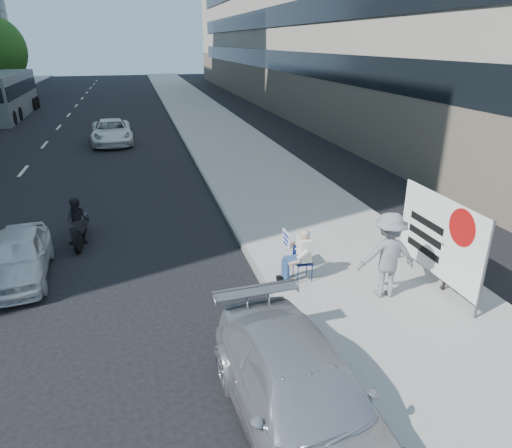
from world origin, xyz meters
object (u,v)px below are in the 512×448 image
object	(u,v)px
motorcycle	(79,223)
jogger	(388,255)
white_sedan_near	(18,256)
pedestrian_woman	(455,256)
bus	(6,95)
seated_protester	(298,252)
white_sedan_far	(112,132)
parked_sedan	(302,397)
protest_banner	(440,237)

from	to	relation	value
motorcycle	jogger	bearing A→B (deg)	-28.78
jogger	white_sedan_near	world-z (taller)	jogger
pedestrian_woman	white_sedan_near	size ratio (longest dim) A/B	0.50
pedestrian_woman	bus	distance (m)	36.85
seated_protester	jogger	distance (m)	2.08
motorcycle	bus	world-z (taller)	bus
white_sedan_far	parked_sedan	bearing A→B (deg)	-84.48
pedestrian_woman	protest_banner	world-z (taller)	protest_banner
motorcycle	white_sedan_near	bearing A→B (deg)	-117.49
pedestrian_woman	parked_sedan	distance (m)	5.64
seated_protester	protest_banner	world-z (taller)	protest_banner
parked_sedan	bus	size ratio (longest dim) A/B	0.39
pedestrian_woman	bus	bearing A→B (deg)	-34.04
seated_protester	jogger	world-z (taller)	jogger
pedestrian_woman	white_sedan_far	size ratio (longest dim) A/B	0.36
pedestrian_woman	white_sedan_near	bearing A→B (deg)	10.03
jogger	motorcycle	distance (m)	8.77
pedestrian_woman	white_sedan_far	world-z (taller)	pedestrian_woman
seated_protester	protest_banner	distance (m)	3.28
white_sedan_near	pedestrian_woman	bearing A→B (deg)	-23.19
white_sedan_near	bus	distance (m)	30.18
parked_sedan	white_sedan_near	xyz separation A→B (m)	(-5.19, 6.47, -0.09)
pedestrian_woman	parked_sedan	world-z (taller)	pedestrian_woman
jogger	pedestrian_woman	xyz separation A→B (m)	(1.61, -0.20, -0.13)
pedestrian_woman	motorcycle	world-z (taller)	pedestrian_woman
bus	pedestrian_woman	bearing A→B (deg)	-64.43
parked_sedan	jogger	bearing A→B (deg)	41.67
jogger	white_sedan_far	bearing A→B (deg)	-62.73
white_sedan_far	motorcycle	distance (m)	14.76
white_sedan_far	motorcycle	world-z (taller)	motorcycle
white_sedan_near	bus	xyz separation A→B (m)	(-6.54, 29.45, 1.04)
seated_protester	parked_sedan	xyz separation A→B (m)	(-1.49, -4.37, -0.19)
seated_protester	parked_sedan	distance (m)	4.62
jogger	parked_sedan	xyz separation A→B (m)	(-3.17, -3.18, -0.46)
pedestrian_woman	white_sedan_near	distance (m)	10.58
seated_protester	bus	world-z (taller)	bus
pedestrian_woman	bus	size ratio (longest dim) A/B	0.14
bus	protest_banner	bearing A→B (deg)	-64.54
protest_banner	motorcycle	distance (m)	9.86
seated_protester	parked_sedan	bearing A→B (deg)	-108.83
pedestrian_woman	white_sedan_near	world-z (taller)	pedestrian_woman
jogger	motorcycle	world-z (taller)	jogger
parked_sedan	pedestrian_woman	bearing A→B (deg)	28.49
pedestrian_woman	protest_banner	xyz separation A→B (m)	(-0.24, 0.33, 0.38)
white_sedan_near	bus	bearing A→B (deg)	98.62
parked_sedan	motorcycle	bearing A→B (deg)	111.80
white_sedan_near	bus	size ratio (longest dim) A/B	0.29
seated_protester	white_sedan_far	size ratio (longest dim) A/B	0.27
white_sedan_near	motorcycle	bearing A→B (deg)	51.42
seated_protester	motorcycle	distance (m)	6.70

